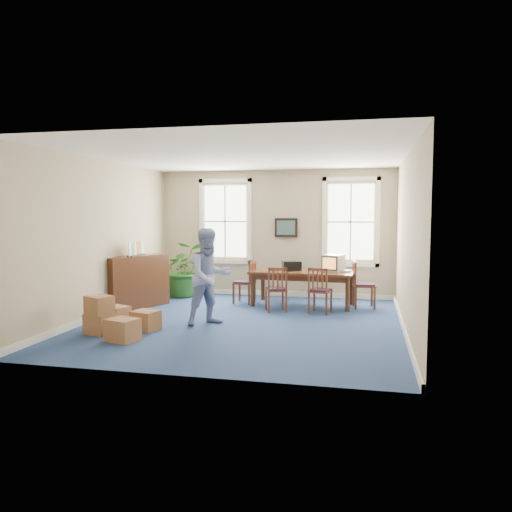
% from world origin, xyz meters
% --- Properties ---
extents(floor, '(6.50, 6.50, 0.00)m').
position_xyz_m(floor, '(0.00, 0.00, 0.00)').
color(floor, navy).
rests_on(floor, ground).
extents(ceiling, '(6.50, 6.50, 0.00)m').
position_xyz_m(ceiling, '(0.00, 0.00, 3.20)').
color(ceiling, white).
rests_on(ceiling, ground).
extents(wall_back, '(6.50, 0.00, 6.50)m').
position_xyz_m(wall_back, '(0.00, 3.25, 1.60)').
color(wall_back, tan).
rests_on(wall_back, ground).
extents(wall_front, '(6.50, 0.00, 6.50)m').
position_xyz_m(wall_front, '(0.00, -3.25, 1.60)').
color(wall_front, tan).
rests_on(wall_front, ground).
extents(wall_left, '(0.00, 6.50, 6.50)m').
position_xyz_m(wall_left, '(-3.00, 0.00, 1.60)').
color(wall_left, tan).
rests_on(wall_left, ground).
extents(wall_right, '(0.00, 6.50, 6.50)m').
position_xyz_m(wall_right, '(3.00, 0.00, 1.60)').
color(wall_right, tan).
rests_on(wall_right, ground).
extents(baseboard_back, '(6.00, 0.04, 0.12)m').
position_xyz_m(baseboard_back, '(0.00, 3.22, 0.06)').
color(baseboard_back, white).
rests_on(baseboard_back, ground).
extents(baseboard_left, '(0.04, 6.50, 0.12)m').
position_xyz_m(baseboard_left, '(-2.97, 0.00, 0.06)').
color(baseboard_left, white).
rests_on(baseboard_left, ground).
extents(baseboard_right, '(0.04, 6.50, 0.12)m').
position_xyz_m(baseboard_right, '(2.97, 0.00, 0.06)').
color(baseboard_right, white).
rests_on(baseboard_right, ground).
extents(window_left, '(1.40, 0.12, 2.20)m').
position_xyz_m(window_left, '(-1.30, 3.23, 1.90)').
color(window_left, white).
rests_on(window_left, ground).
extents(window_right, '(1.40, 0.12, 2.20)m').
position_xyz_m(window_right, '(1.90, 3.23, 1.90)').
color(window_right, white).
rests_on(window_right, ground).
extents(wall_picture, '(0.58, 0.06, 0.48)m').
position_xyz_m(wall_picture, '(0.30, 3.20, 1.75)').
color(wall_picture, black).
rests_on(wall_picture, ground).
extents(conference_table, '(2.40, 1.22, 0.80)m').
position_xyz_m(conference_table, '(0.87, 2.06, 0.40)').
color(conference_table, '#4B2715').
rests_on(conference_table, ground).
extents(crt_tv, '(0.56, 0.58, 0.38)m').
position_xyz_m(crt_tv, '(1.56, 2.11, 0.99)').
color(crt_tv, '#B7B7BC').
rests_on(crt_tv, conference_table).
extents(game_console, '(0.17, 0.20, 0.05)m').
position_xyz_m(game_console, '(1.88, 2.06, 0.82)').
color(game_console, white).
rests_on(game_console, conference_table).
extents(equipment_bag, '(0.49, 0.41, 0.21)m').
position_xyz_m(equipment_bag, '(0.61, 2.11, 0.90)').
color(equipment_bag, black).
rests_on(equipment_bag, conference_table).
extents(chair_near_left, '(0.56, 0.56, 0.97)m').
position_xyz_m(chair_near_left, '(0.39, 1.26, 0.48)').
color(chair_near_left, brown).
rests_on(chair_near_left, ground).
extents(chair_near_right, '(0.52, 0.52, 0.98)m').
position_xyz_m(chair_near_right, '(1.35, 1.26, 0.49)').
color(chair_near_right, brown).
rests_on(chair_near_right, ground).
extents(chair_end_left, '(0.50, 0.50, 1.00)m').
position_xyz_m(chair_end_left, '(-0.51, 2.06, 0.50)').
color(chair_end_left, brown).
rests_on(chair_end_left, ground).
extents(chair_end_right, '(0.53, 0.53, 1.05)m').
position_xyz_m(chair_end_right, '(2.25, 2.06, 0.53)').
color(chair_end_right, brown).
rests_on(chair_end_right, ground).
extents(man, '(1.13, 1.12, 1.84)m').
position_xyz_m(man, '(-0.61, -0.29, 0.92)').
color(man, '#8597CA').
rests_on(man, ground).
extents(credenza, '(1.06, 1.65, 1.26)m').
position_xyz_m(credenza, '(-2.72, 0.95, 0.63)').
color(credenza, '#4B2715').
rests_on(credenza, ground).
extents(brochure_rack, '(0.42, 0.74, 0.33)m').
position_xyz_m(brochure_rack, '(-2.70, 0.95, 1.42)').
color(brochure_rack, '#99999E').
rests_on(brochure_rack, credenza).
extents(potted_plant, '(1.56, 1.46, 1.40)m').
position_xyz_m(potted_plant, '(-2.22, 2.61, 0.70)').
color(potted_plant, '#21551C').
rests_on(potted_plant, ground).
extents(cardboard_boxes, '(1.58, 1.58, 0.71)m').
position_xyz_m(cardboard_boxes, '(-2.09, -1.33, 0.35)').
color(cardboard_boxes, '#A76E45').
rests_on(cardboard_boxes, ground).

